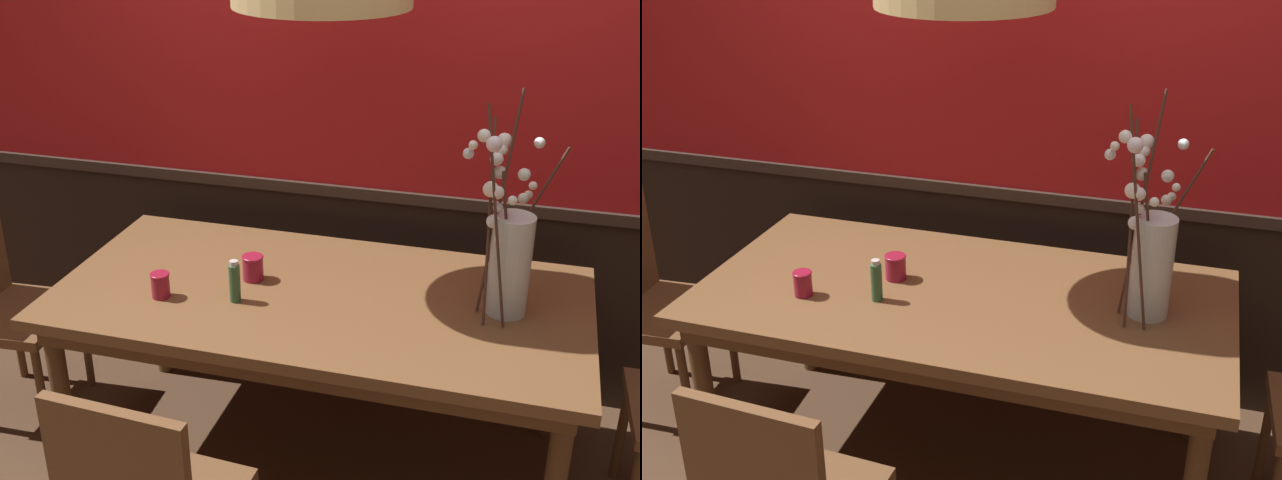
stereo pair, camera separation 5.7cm
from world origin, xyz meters
The scene contains 10 objects.
ground_plane centered at (0.00, 0.00, 0.00)m, with size 24.00×24.00×0.00m, color #4C3321.
back_wall centered at (0.00, 0.73, 1.39)m, with size 5.67×0.14×2.80m.
dining_table centered at (0.00, 0.00, 0.67)m, with size 1.95×0.98×0.75m.
chair_far_side_right centered at (0.29, 0.94, 0.51)m, with size 0.45×0.46×0.93m.
chair_head_west_end centered at (-1.39, -0.02, 0.53)m, with size 0.43×0.47×0.94m.
chair_far_side_left centered at (-0.24, 0.89, 0.52)m, with size 0.44×0.41×0.90m.
vase_with_blossoms centered at (0.66, 0.05, 0.96)m, with size 0.34×0.45×0.78m.
candle_holder_nearer_center centered at (-0.27, 0.03, 0.80)m, with size 0.08×0.08×0.10m.
candle_holder_nearer_edge centered at (-0.55, -0.19, 0.80)m, with size 0.07×0.07×0.10m.
condiment_bottle centered at (-0.27, -0.15, 0.83)m, with size 0.04×0.04×0.16m.
Camera 1 is at (0.72, -2.48, 2.14)m, focal length 44.66 mm.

